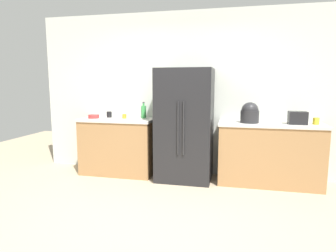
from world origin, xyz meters
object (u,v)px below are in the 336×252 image
Objects in this scene: cup_b at (109,114)px; bowl_a at (94,116)px; refrigerator at (185,125)px; rice_cooker at (250,113)px; toaster at (298,118)px; cup_a at (124,116)px; bottle_a at (144,112)px; cup_c at (316,121)px.

cup_b reaches higher than bowl_a.
refrigerator is 5.70× the size of rice_cooker.
rice_cooker is 1.71× the size of bowl_a.
toaster is 2.66m from cup_a.
refrigerator is at bearing -15.14° from bottle_a.
cup_b is at bearing 176.71° from toaster.
rice_cooker is 3.05× the size of cup_b.
cup_b is 0.27m from bowl_a.
bowl_a is (-0.51, -0.09, -0.01)m from cup_a.
toaster is (1.63, -0.01, 0.16)m from refrigerator.
cup_a is 2.91m from cup_c.
refrigerator is 17.39× the size of cup_b.
rice_cooker reaches higher than toaster.
rice_cooker reaches higher than cup_c.
bottle_a is at bearing 164.86° from refrigerator.
bottle_a is 2.69× the size of cup_b.
rice_cooker is 0.91m from cup_c.
cup_b is (-0.60, -0.03, -0.06)m from bottle_a.
toaster is 2.37m from bottle_a.
toaster is 2.55× the size of cup_c.
cup_c is at bearing -3.78° from bottle_a.
toaster is 0.93× the size of bottle_a.
cup_a is at bearing 178.92° from cup_c.
cup_a is at bearing -158.45° from bottle_a.
toaster is at bearing -3.29° from cup_b.
refrigerator is 23.97× the size of cup_a.
refrigerator reaches higher than cup_c.
cup_a is 0.41× the size of bowl_a.
bowl_a is (-0.81, -0.21, -0.08)m from bottle_a.
rice_cooker is at bearing 178.97° from toaster.
bottle_a reaches higher than bowl_a.
cup_a is at bearing 177.89° from rice_cooker.
rice_cooker is at bearing 0.34° from bowl_a.
cup_b is at bearing 172.96° from refrigerator.
rice_cooker reaches higher than bowl_a.
rice_cooker is (0.97, 0.01, 0.20)m from refrigerator.
refrigerator reaches higher than cup_a.
cup_a reaches higher than bowl_a.
toaster is at bearing 0.05° from bowl_a.
bottle_a is 1.50× the size of bowl_a.
cup_c is at bearing 0.77° from refrigerator.
refrigerator is 6.48× the size of bottle_a.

